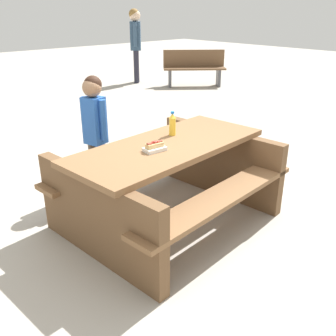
{
  "coord_description": "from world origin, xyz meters",
  "views": [
    {
      "loc": [
        2.07,
        2.27,
        1.83
      ],
      "look_at": [
        0.0,
        0.0,
        0.52
      ],
      "focal_mm": 40.82,
      "sensor_mm": 36.0,
      "label": 1
    }
  ],
  "objects_px": {
    "park_bench_near": "(194,67)",
    "picnic_table": "(168,176)",
    "soda_bottle": "(172,124)",
    "child_in_coat": "(95,121)",
    "hotdog_tray": "(155,147)",
    "bystander_adult": "(135,36)"
  },
  "relations": [
    {
      "from": "soda_bottle",
      "to": "park_bench_near",
      "type": "bearing_deg",
      "value": -137.85
    },
    {
      "from": "park_bench_near",
      "to": "bystander_adult",
      "type": "distance_m",
      "value": 1.67
    },
    {
      "from": "soda_bottle",
      "to": "bystander_adult",
      "type": "bearing_deg",
      "value": -125.1
    },
    {
      "from": "child_in_coat",
      "to": "park_bench_near",
      "type": "xyz_separation_m",
      "value": [
        -4.99,
        -3.44,
        -0.33
      ]
    },
    {
      "from": "park_bench_near",
      "to": "picnic_table",
      "type": "bearing_deg",
      "value": 42.01
    },
    {
      "from": "park_bench_near",
      "to": "hotdog_tray",
      "type": "bearing_deg",
      "value": 41.23
    },
    {
      "from": "soda_bottle",
      "to": "child_in_coat",
      "type": "bearing_deg",
      "value": -66.55
    },
    {
      "from": "hotdog_tray",
      "to": "park_bench_near",
      "type": "height_order",
      "value": "park_bench_near"
    },
    {
      "from": "child_in_coat",
      "to": "park_bench_near",
      "type": "height_order",
      "value": "child_in_coat"
    },
    {
      "from": "hotdog_tray",
      "to": "park_bench_near",
      "type": "xyz_separation_m",
      "value": [
        -5.04,
        -4.42,
        -0.33
      ]
    },
    {
      "from": "picnic_table",
      "to": "park_bench_near",
      "type": "bearing_deg",
      "value": -137.99
    },
    {
      "from": "picnic_table",
      "to": "park_bench_near",
      "type": "xyz_separation_m",
      "value": [
        -4.84,
        -4.36,
        0.0
      ]
    },
    {
      "from": "picnic_table",
      "to": "bystander_adult",
      "type": "xyz_separation_m",
      "value": [
        -4.07,
        -5.67,
        0.69
      ]
    },
    {
      "from": "picnic_table",
      "to": "soda_bottle",
      "type": "distance_m",
      "value": 0.47
    },
    {
      "from": "picnic_table",
      "to": "soda_bottle",
      "type": "relative_size",
      "value": 8.7
    },
    {
      "from": "park_bench_near",
      "to": "bystander_adult",
      "type": "bearing_deg",
      "value": -59.28
    },
    {
      "from": "picnic_table",
      "to": "park_bench_near",
      "type": "height_order",
      "value": "park_bench_near"
    },
    {
      "from": "soda_bottle",
      "to": "child_in_coat",
      "type": "relative_size",
      "value": 0.18
    },
    {
      "from": "child_in_coat",
      "to": "bystander_adult",
      "type": "xyz_separation_m",
      "value": [
        -4.21,
        -4.75,
        0.35
      ]
    },
    {
      "from": "picnic_table",
      "to": "park_bench_near",
      "type": "relative_size",
      "value": 1.35
    },
    {
      "from": "picnic_table",
      "to": "child_in_coat",
      "type": "relative_size",
      "value": 1.56
    },
    {
      "from": "child_in_coat",
      "to": "picnic_table",
      "type": "bearing_deg",
      "value": 98.9
    }
  ]
}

